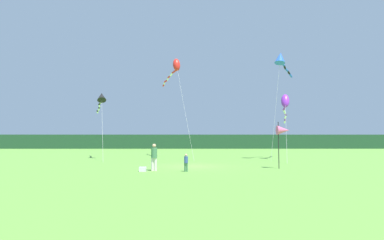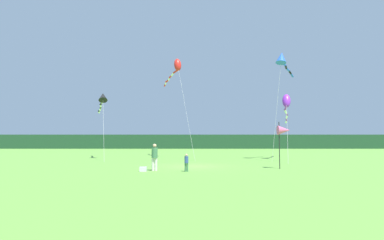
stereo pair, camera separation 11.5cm
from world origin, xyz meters
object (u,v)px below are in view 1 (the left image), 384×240
banner_flag_pole (283,131)px  kite_purple (285,104)px  kite_black (101,99)px  kite_red (175,68)px  kite_blue (281,59)px  cooler_box (143,169)px  person_adult (154,156)px  person_child (186,162)px

banner_flag_pole → kite_purple: kite_purple is taller
kite_black → kite_purple: (20.16, -1.08, -0.68)m
kite_red → kite_purple: size_ratio=1.17×
kite_purple → kite_blue: size_ratio=0.88×
cooler_box → kite_red: bearing=84.5°
kite_blue → kite_red: bearing=160.6°
person_adult → kite_blue: 18.37m
kite_purple → kite_black: bearing=176.9°
kite_black → kite_purple: 20.20m
person_child → kite_blue: (9.80, 10.62, 9.90)m
person_child → banner_flag_pole: size_ratio=0.34×
kite_black → kite_red: kite_red is taller
person_adult → kite_purple: 17.74m
cooler_box → kite_black: (-6.70, 12.74, 6.53)m
banner_flag_pole → kite_blue: 11.95m
person_adult → kite_black: kite_black is taller
kite_red → cooler_box: bearing=-95.5°
person_child → kite_purple: bearing=48.2°
person_adult → person_child: person_adult is taller
banner_flag_pole → person_child: bearing=-164.8°
person_child → cooler_box: bearing=177.3°
person_child → kite_red: (-1.52, 14.60, 9.94)m
kite_black → kite_red: size_ratio=0.74×
kite_purple → kite_blue: kite_blue is taller
cooler_box → kite_purple: kite_purple is taller
kite_black → cooler_box: bearing=-62.2°
person_child → cooler_box: (-2.91, 0.14, -0.51)m
banner_flag_pole → kite_blue: (2.65, 8.68, 7.77)m
person_adult → person_child: (2.20, -0.49, -0.37)m
person_adult → kite_red: 17.06m
person_child → banner_flag_pole: (7.15, 1.94, 2.13)m
banner_flag_pole → kite_purple: (3.40, 9.86, 3.20)m
kite_red → kite_blue: (11.32, -3.98, -0.04)m
cooler_box → kite_red: 17.90m
person_child → cooler_box: size_ratio=2.56×
cooler_box → kite_blue: size_ratio=0.04×
banner_flag_pole → kite_blue: size_ratio=0.30×
kite_red → kite_blue: 12.00m
kite_red → person_child: bearing=-84.1°
person_child → banner_flag_pole: 7.71m
cooler_box → kite_purple: 18.74m
kite_purple → person_adult: bearing=-138.4°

